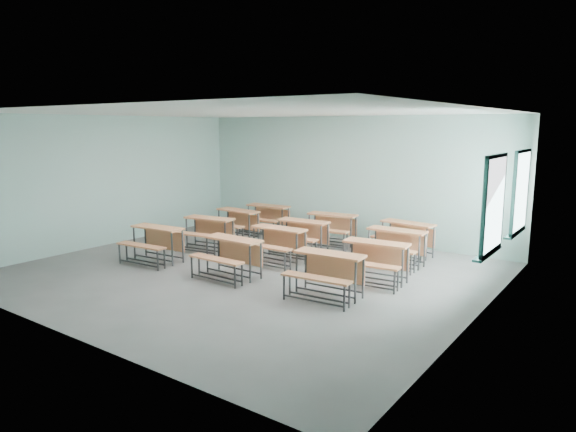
% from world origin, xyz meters
% --- Properties ---
extents(room, '(9.04, 8.04, 3.24)m').
position_xyz_m(room, '(0.08, 0.03, 1.60)').
color(room, slate).
rests_on(room, ground).
extents(desk_unit_r0c0, '(1.30, 0.92, 0.77)m').
position_xyz_m(desk_unit_r0c0, '(-2.18, -0.61, 0.52)').
color(desk_unit_r0c0, '#C97548').
rests_on(desk_unit_r0c0, ground).
extents(desk_unit_r0c1, '(1.25, 0.85, 0.77)m').
position_xyz_m(desk_unit_r0c1, '(-0.08, -0.51, 0.52)').
color(desk_unit_r0c1, '#C97548').
rests_on(desk_unit_r0c1, ground).
extents(desk_unit_r0c2, '(1.29, 0.92, 0.77)m').
position_xyz_m(desk_unit_r0c2, '(2.10, -0.45, 0.52)').
color(desk_unit_r0c2, '#C97548').
rests_on(desk_unit_r0c2, ground).
extents(desk_unit_r1c0, '(1.34, 0.99, 0.77)m').
position_xyz_m(desk_unit_r1c0, '(-2.05, 0.88, 0.52)').
color(desk_unit_r1c0, '#C97548').
rests_on(desk_unit_r1c0, ground).
extents(desk_unit_r1c1, '(1.25, 0.85, 0.77)m').
position_xyz_m(desk_unit_r1c1, '(0.04, 0.86, 0.52)').
color(desk_unit_r1c1, '#C97548').
rests_on(desk_unit_r1c1, ground).
extents(desk_unit_r1c2, '(1.31, 0.95, 0.77)m').
position_xyz_m(desk_unit_r1c2, '(2.38, 0.81, 0.52)').
color(desk_unit_r1c2, '#C97548').
rests_on(desk_unit_r1c2, ground).
extents(desk_unit_r2c0, '(1.30, 0.93, 0.77)m').
position_xyz_m(desk_unit_r2c0, '(-2.28, 2.16, 0.52)').
color(desk_unit_r2c0, '#C97548').
rests_on(desk_unit_r2c0, ground).
extents(desk_unit_r2c1, '(1.28, 0.90, 0.77)m').
position_xyz_m(desk_unit_r2c1, '(-0.01, 1.87, 0.52)').
color(desk_unit_r2c1, '#C97548').
rests_on(desk_unit_r2c1, ground).
extents(desk_unit_r2c2, '(1.25, 0.84, 0.77)m').
position_xyz_m(desk_unit_r2c2, '(2.20, 2.14, 0.52)').
color(desk_unit_r2c2, '#C97548').
rests_on(desk_unit_r2c2, ground).
extents(desk_unit_r3c0, '(1.28, 0.89, 0.77)m').
position_xyz_m(desk_unit_r3c0, '(-2.10, 3.25, 0.52)').
color(desk_unit_r3c0, '#C97548').
rests_on(desk_unit_r3c0, ground).
extents(desk_unit_r3c1, '(1.32, 0.97, 0.77)m').
position_xyz_m(desk_unit_r3c1, '(0.09, 3.06, 0.52)').
color(desk_unit_r3c1, '#C97548').
rests_on(desk_unit_r3c1, ground).
extents(desk_unit_r3c2, '(1.33, 0.98, 0.77)m').
position_xyz_m(desk_unit_r3c2, '(2.06, 3.06, 0.52)').
color(desk_unit_r3c2, '#C97548').
rests_on(desk_unit_r3c2, ground).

